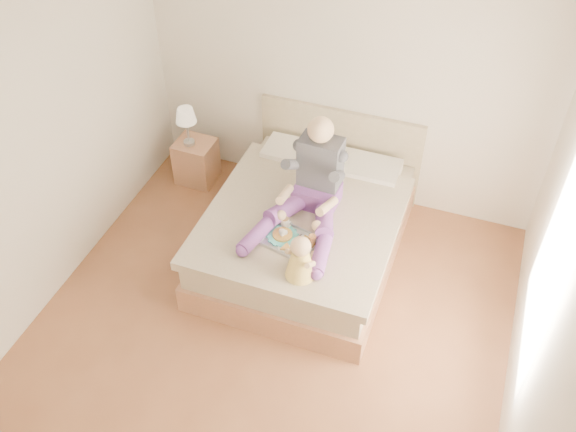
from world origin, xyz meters
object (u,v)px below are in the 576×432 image
(bed, at_px, (308,225))
(adult, at_px, (312,188))
(baby, at_px, (301,260))
(nightstand, at_px, (196,161))
(tray, at_px, (291,239))

(bed, distance_m, adult, 0.58)
(bed, height_order, adult, adult)
(bed, distance_m, baby, 1.00)
(bed, xyz_separation_m, nightstand, (-1.49, 0.61, -0.07))
(adult, bearing_deg, tray, -92.08)
(nightstand, distance_m, tray, 1.93)
(tray, bearing_deg, bed, 104.86)
(baby, bearing_deg, nightstand, 163.84)
(tray, distance_m, baby, 0.41)
(nightstand, bearing_deg, tray, -35.93)
(nightstand, height_order, tray, tray)
(nightstand, distance_m, baby, 2.32)
(adult, relative_size, baby, 2.74)
(bed, bearing_deg, tray, -88.04)
(adult, distance_m, tray, 0.49)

